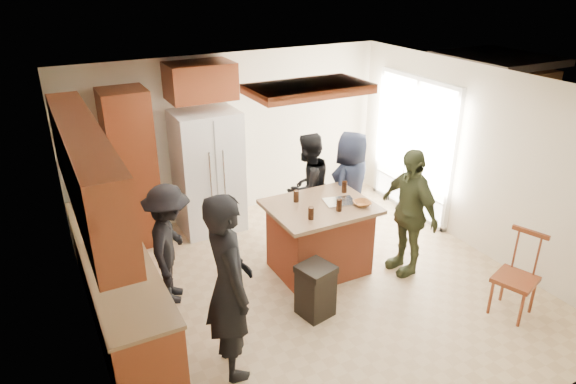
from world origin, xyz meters
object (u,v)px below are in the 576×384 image
person_behind_left (308,187)px  kitchen_island (319,237)px  trash_bin (315,290)px  person_behind_right (351,187)px  refrigerator (208,172)px  spindle_chair (516,278)px  person_counter (170,244)px  person_front_left (229,287)px  person_side_right (409,212)px

person_behind_left → kitchen_island: 0.93m
trash_bin → person_behind_right: bearing=44.6°
refrigerator → kitchen_island: 2.00m
refrigerator → spindle_chair: (2.32, -3.56, -0.45)m
person_behind_left → kitchen_island: size_ratio=1.23×
person_counter → spindle_chair: (3.33, -2.06, -0.27)m
person_behind_left → person_counter: (-2.13, -0.56, -0.06)m
person_behind_left → person_behind_right: person_behind_right is taller
person_counter → person_behind_left: bearing=-50.9°
person_front_left → refrigerator: size_ratio=1.05×
person_counter → spindle_chair: bearing=-97.4°
person_counter → kitchen_island: size_ratio=1.14×
person_front_left → person_behind_right: (2.47, 1.65, -0.14)m
refrigerator → kitchen_island: bearing=-64.7°
person_behind_right → trash_bin: (-1.33, -1.31, -0.48)m
trash_bin → spindle_chair: bearing=-26.8°
person_behind_right → kitchen_island: (-0.82, -0.53, -0.33)m
person_behind_left → refrigerator: refrigerator is taller
person_front_left → trash_bin: (1.14, 0.34, -0.62)m
person_behind_right → spindle_chair: bearing=79.1°
person_behind_left → person_side_right: bearing=97.8°
person_behind_right → person_side_right: 1.05m
person_side_right → person_behind_right: bearing=-170.7°
person_side_right → trash_bin: (-1.50, -0.28, -0.51)m
kitchen_island → refrigerator: bearing=115.3°
person_counter → trash_bin: 1.74m
person_front_left → person_behind_left: person_front_left is taller
person_behind_right → kitchen_island: bearing=5.9°
person_counter → kitchen_island: person_counter is taller
person_behind_left → person_side_right: size_ratio=0.95×
spindle_chair → person_side_right: bearing=111.2°
kitchen_island → trash_bin: size_ratio=2.03×
person_counter → refrigerator: 1.82m
person_behind_right → person_counter: (-2.66, -0.27, -0.07)m
person_behind_left → trash_bin: 1.86m
person_side_right → refrigerator: refrigerator is taller
trash_bin → spindle_chair: 2.25m
trash_bin → person_behind_left: bearing=63.3°
person_side_right → refrigerator: 2.91m
person_side_right → person_counter: bearing=-105.1°
person_behind_right → person_side_right: bearing=72.3°
person_behind_left → person_behind_right: size_ratio=0.98×
person_behind_left → person_side_right: (0.69, -1.33, 0.04)m
person_behind_left → spindle_chair: bearing=94.7°
person_side_right → refrigerator: bearing=-141.2°
person_counter → spindle_chair: person_counter is taller
refrigerator → spindle_chair: size_ratio=1.81×
person_behind_left → person_front_left: bearing=25.1°
person_front_left → person_counter: bearing=13.3°
trash_bin → refrigerator: bearing=97.1°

